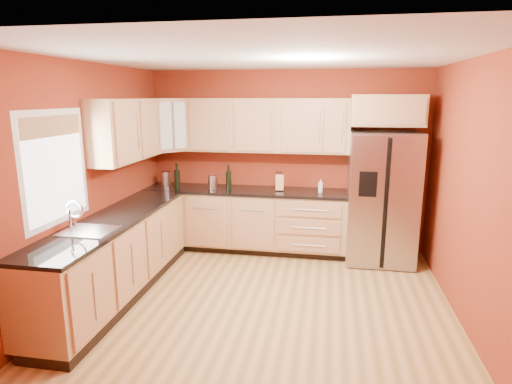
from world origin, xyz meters
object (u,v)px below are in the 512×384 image
(refrigerator, at_px, (382,198))
(wine_bottle_a, at_px, (229,177))
(canister_left, at_px, (166,179))
(soap_dispenser, at_px, (320,186))
(knife_block, at_px, (280,182))

(refrigerator, distance_m, wine_bottle_a, 2.14)
(refrigerator, relative_size, canister_left, 8.23)
(canister_left, bearing_deg, soap_dispenser, -1.17)
(wine_bottle_a, relative_size, soap_dispenser, 1.97)
(refrigerator, bearing_deg, canister_left, 178.26)
(refrigerator, height_order, soap_dispenser, refrigerator)
(canister_left, distance_m, knife_block, 1.70)
(knife_block, bearing_deg, wine_bottle_a, 179.36)
(canister_left, relative_size, knife_block, 0.96)
(refrigerator, xyz_separation_m, soap_dispenser, (-0.82, 0.05, 0.12))
(soap_dispenser, bearing_deg, refrigerator, -3.32)
(knife_block, relative_size, soap_dispenser, 1.25)
(refrigerator, height_order, wine_bottle_a, refrigerator)
(refrigerator, bearing_deg, knife_block, 176.28)
(wine_bottle_a, distance_m, soap_dispenser, 1.31)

